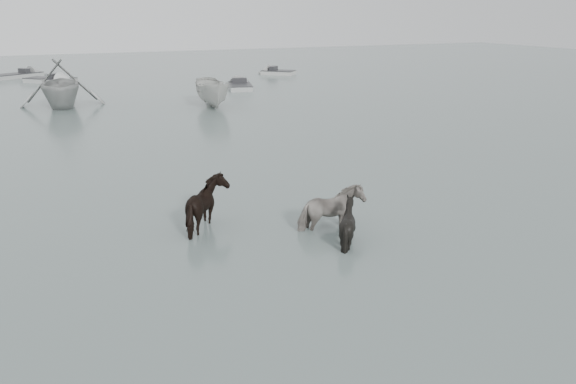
# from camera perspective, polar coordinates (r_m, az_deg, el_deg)

# --- Properties ---
(ground) EXTENTS (140.00, 140.00, 0.00)m
(ground) POSITION_cam_1_polar(r_m,az_deg,el_deg) (15.55, 0.92, -3.38)
(ground) COLOR #556561
(ground) RESTS_ON ground
(pony_pinto) EXTENTS (1.90, 0.98, 1.55)m
(pony_pinto) POSITION_cam_1_polar(r_m,az_deg,el_deg) (15.15, 4.36, -0.91)
(pony_pinto) COLOR black
(pony_pinto) RESTS_ON ground
(pony_dark) EXTENTS (1.62, 1.81, 1.60)m
(pony_dark) POSITION_cam_1_polar(r_m,az_deg,el_deg) (15.23, -8.08, -0.84)
(pony_dark) COLOR black
(pony_dark) RESTS_ON ground
(pony_black) EXTENTS (1.48, 1.38, 1.38)m
(pony_black) POSITION_cam_1_polar(r_m,az_deg,el_deg) (14.33, 6.11, -2.45)
(pony_black) COLOR black
(pony_black) RESTS_ON ground
(rowboat_trail) EXTENTS (5.40, 6.14, 3.06)m
(rowboat_trail) POSITION_cam_1_polar(r_m,az_deg,el_deg) (37.36, -22.13, 10.35)
(rowboat_trail) COLOR #9EA09E
(rowboat_trail) RESTS_ON ground
(boat_small) EXTENTS (2.38, 5.01, 1.86)m
(boat_small) POSITION_cam_1_polar(r_m,az_deg,el_deg) (35.16, -7.67, 10.10)
(boat_small) COLOR #B9B9B4
(boat_small) RESTS_ON ground
(skiff_port) EXTENTS (2.84, 5.31, 0.75)m
(skiff_port) POSITION_cam_1_polar(r_m,az_deg,el_deg) (43.14, -4.90, 10.89)
(skiff_port) COLOR #989A98
(skiff_port) RESTS_ON ground
(skiff_mid) EXTENTS (4.96, 4.77, 0.75)m
(skiff_mid) POSITION_cam_1_polar(r_m,az_deg,el_deg) (50.73, -23.18, 10.60)
(skiff_mid) COLOR #A2A4A2
(skiff_mid) RESTS_ON ground
(skiff_star) EXTENTS (4.07, 3.94, 0.75)m
(skiff_star) POSITION_cam_1_polar(r_m,az_deg,el_deg) (52.74, -0.99, 12.25)
(skiff_star) COLOR #AEAEA9
(skiff_star) RESTS_ON ground
(skiff_far) EXTENTS (5.73, 4.50, 0.75)m
(skiff_far) POSITION_cam_1_polar(r_m,az_deg,el_deg) (55.60, -25.81, 10.80)
(skiff_far) COLOR gray
(skiff_far) RESTS_ON ground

